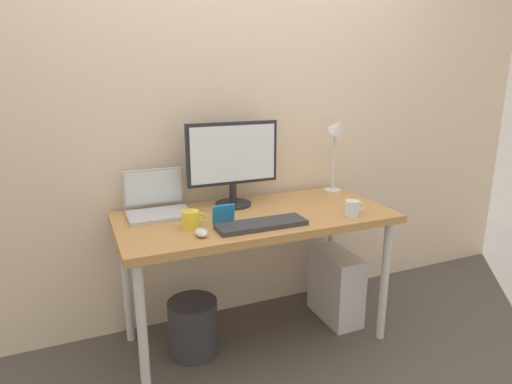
% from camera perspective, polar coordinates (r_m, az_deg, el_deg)
% --- Properties ---
extents(ground_plane, '(6.00, 6.00, 0.00)m').
position_cam_1_polar(ground_plane, '(2.62, -0.00, -18.42)').
color(ground_plane, '#4C4742').
extents(back_wall, '(4.40, 0.04, 2.60)m').
position_cam_1_polar(back_wall, '(2.54, -3.50, 11.80)').
color(back_wall, beige).
rests_on(back_wall, ground_plane).
extents(desk, '(1.42, 0.66, 0.74)m').
position_cam_1_polar(desk, '(2.31, -0.00, -4.46)').
color(desk, '#B7844C').
rests_on(desk, ground_plane).
extents(monitor, '(0.51, 0.20, 0.46)m').
position_cam_1_polar(monitor, '(2.38, -3.04, 4.30)').
color(monitor, '#232328').
rests_on(monitor, desk).
extents(laptop, '(0.32, 0.26, 0.23)m').
position_cam_1_polar(laptop, '(2.34, -12.74, -1.40)').
color(laptop, '#B2B2B7').
rests_on(laptop, desk).
extents(desk_lamp, '(0.11, 0.16, 0.47)m').
position_cam_1_polar(desk_lamp, '(2.67, 10.55, 6.88)').
color(desk_lamp, silver).
rests_on(desk_lamp, desk).
extents(keyboard, '(0.44, 0.14, 0.02)m').
position_cam_1_polar(keyboard, '(2.11, 0.71, -4.22)').
color(keyboard, '#333338').
rests_on(keyboard, desk).
extents(mouse, '(0.06, 0.09, 0.03)m').
position_cam_1_polar(mouse, '(2.00, -7.10, -5.25)').
color(mouse, silver).
rests_on(mouse, desk).
extents(coffee_mug, '(0.12, 0.08, 0.08)m').
position_cam_1_polar(coffee_mug, '(2.11, -8.45, -3.53)').
color(coffee_mug, yellow).
rests_on(coffee_mug, desk).
extents(glass_cup, '(0.11, 0.08, 0.08)m').
position_cam_1_polar(glass_cup, '(2.31, 12.41, -2.06)').
color(glass_cup, silver).
rests_on(glass_cup, desk).
extents(photo_frame, '(0.11, 0.03, 0.09)m').
position_cam_1_polar(photo_frame, '(2.15, -4.23, -2.81)').
color(photo_frame, '#1E72BF').
rests_on(photo_frame, desk).
extents(computer_tower, '(0.18, 0.36, 0.42)m').
position_cam_1_polar(computer_tower, '(2.75, 10.32, -11.88)').
color(computer_tower, silver).
rests_on(computer_tower, ground_plane).
extents(wastebasket, '(0.26, 0.26, 0.30)m').
position_cam_1_polar(wastebasket, '(2.45, -8.16, -16.96)').
color(wastebasket, '#333338').
rests_on(wastebasket, ground_plane).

